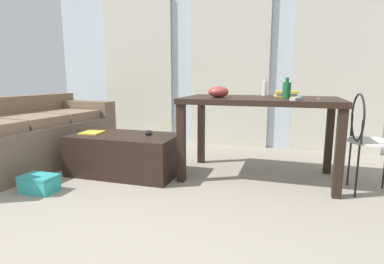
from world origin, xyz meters
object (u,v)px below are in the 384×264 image
object	(u,v)px
book_stack	(286,94)
tv_remote_primary	(149,133)
bottle_near	(265,88)
tv_remote_on_table	(297,99)
bottle_far	(287,90)
couch	(25,138)
shoebox	(39,184)
craft_table	(260,109)
bowl	(218,92)
wire_chair	(366,133)
coffee_table	(125,154)
magazine	(92,133)
scissors	(319,99)

from	to	relation	value
book_stack	tv_remote_primary	distance (m)	1.41
bottle_near	tv_remote_on_table	size ratio (longest dim) A/B	1.10
tv_remote_primary	bottle_far	bearing A→B (deg)	-17.12
couch	shoebox	xyz separation A→B (m)	(0.72, -0.60, -0.24)
craft_table	bottle_far	xyz separation A→B (m)	(0.23, -0.04, 0.18)
bottle_near	tv_remote_on_table	distance (m)	0.64
bowl	couch	bearing A→B (deg)	-173.30
bowl	tv_remote_primary	bearing A→B (deg)	-174.73
couch	wire_chair	world-z (taller)	wire_chair
coffee_table	bottle_far	world-z (taller)	bottle_far
couch	craft_table	bearing A→B (deg)	8.31
shoebox	bowl	bearing A→B (deg)	31.82
magazine	bottle_far	bearing A→B (deg)	1.22
bottle_far	magazine	xyz separation A→B (m)	(-1.87, -0.26, -0.44)
couch	bowl	bearing A→B (deg)	6.70
wire_chair	magazine	xyz separation A→B (m)	(-2.52, -0.16, -0.11)
bottle_near	magazine	bearing A→B (deg)	-160.28
bowl	magazine	distance (m)	1.35
coffee_table	scissors	size ratio (longest dim) A/B	10.03
scissors	shoebox	bearing A→B (deg)	-157.98
wire_chair	tv_remote_on_table	distance (m)	0.64
bottle_far	tv_remote_primary	xyz separation A→B (m)	(-1.30, -0.13, -0.44)
bottle_far	scissors	bearing A→B (deg)	-1.67
couch	tv_remote_on_table	bearing A→B (deg)	1.84
couch	bottle_far	size ratio (longest dim) A/B	10.90
book_stack	magazine	distance (m)	1.98
tv_remote_primary	book_stack	bearing A→B (deg)	-6.45
bottle_near	bottle_far	bearing A→B (deg)	-57.10
bottle_near	book_stack	size ratio (longest dim) A/B	0.65
bottle_near	tv_remote_primary	xyz separation A→B (m)	(-1.09, -0.47, -0.44)
bowl	tv_remote_on_table	world-z (taller)	bowl
wire_chair	tv_remote_on_table	bearing A→B (deg)	-167.41
bottle_near	magazine	distance (m)	1.82
couch	craft_table	size ratio (longest dim) A/B	1.41
craft_table	coffee_table	bearing A→B (deg)	-167.46
tv_remote_on_table	magazine	world-z (taller)	tv_remote_on_table
scissors	shoebox	distance (m)	2.51
bottle_far	shoebox	distance (m)	2.30
couch	magazine	xyz separation A→B (m)	(0.81, 0.05, 0.09)
magazine	tv_remote_primary	bearing A→B (deg)	5.73
tv_remote_primary	magazine	world-z (taller)	tv_remote_primary
bottle_far	tv_remote_primary	distance (m)	1.38
book_stack	craft_table	bearing A→B (deg)	-137.99
bottle_near	magazine	world-z (taller)	bottle_near
wire_chair	scissors	xyz separation A→B (m)	(-0.37, 0.09, 0.26)
wire_chair	tv_remote_primary	world-z (taller)	wire_chair
coffee_table	wire_chair	xyz separation A→B (m)	(2.16, 0.14, 0.31)
couch	bottle_near	bearing A→B (deg)	14.70
tv_remote_on_table	scissors	size ratio (longest dim) A/B	1.63
bowl	shoebox	size ratio (longest dim) A/B	0.65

